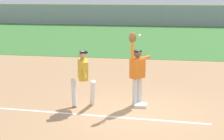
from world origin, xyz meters
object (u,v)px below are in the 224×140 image
at_px(baseball, 140,35).
at_px(parked_car_red, 199,18).
at_px(parked_car_black, 99,17).
at_px(fielder, 137,69).
at_px(first_base, 141,105).
at_px(runner, 83,74).
at_px(parked_car_silver, 50,16).
at_px(parked_car_tan, 147,17).

distance_m(baseball, parked_car_red, 28.90).
bearing_deg(parked_car_black, fielder, -82.90).
relative_size(baseball, parked_car_red, 0.02).
bearing_deg(fielder, first_base, 169.30).
distance_m(runner, parked_car_silver, 31.28).
xyz_separation_m(runner, baseball, (1.66, 0.48, 1.17)).
bearing_deg(baseball, runner, -163.78).
height_order(first_base, runner, runner).
bearing_deg(first_base, parked_car_red, 82.23).
height_order(fielder, baseball, fielder).
height_order(fielder, parked_car_black, fielder).
distance_m(fielder, parked_car_red, 28.93).
distance_m(fielder, parked_car_black, 29.93).
height_order(first_base, baseball, baseball).
bearing_deg(parked_car_tan, parked_car_red, -10.27).
bearing_deg(parked_car_silver, fielder, -59.84).
xyz_separation_m(parked_car_silver, parked_car_black, (5.87, 0.35, 0.00)).
xyz_separation_m(parked_car_silver, parked_car_red, (17.02, -0.08, 0.00)).
height_order(parked_car_silver, parked_car_black, same).
distance_m(first_base, parked_car_silver, 31.74).
xyz_separation_m(baseball, parked_car_silver, (-13.00, 28.66, -1.49)).
height_order(parked_car_black, parked_car_red, same).
xyz_separation_m(fielder, runner, (-1.60, -0.42, -0.12)).
bearing_deg(parked_car_silver, parked_car_black, 9.34).
bearing_deg(parked_car_silver, runner, -62.84).
bearing_deg(parked_car_black, parked_car_tan, -5.67).
relative_size(runner, baseball, 23.24).
bearing_deg(parked_car_red, first_base, -93.13).
bearing_deg(first_base, baseball, 110.00).
height_order(fielder, parked_car_red, fielder).
xyz_separation_m(first_base, fielder, (-0.14, 0.18, 1.08)).
xyz_separation_m(runner, parked_car_silver, (-11.35, 29.15, -0.32)).
bearing_deg(baseball, parked_car_silver, 114.40).
bearing_deg(parked_car_red, baseball, -93.37).
bearing_deg(runner, parked_car_black, 78.21).
distance_m(first_base, fielder, 1.10).
bearing_deg(runner, first_base, -14.41).
relative_size(first_base, baseball, 5.14).
height_order(runner, parked_car_black, runner).
bearing_deg(fielder, parked_car_red, -57.11).
height_order(baseball, parked_car_tan, baseball).
xyz_separation_m(runner, parked_car_red, (5.68, 29.07, -0.32)).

